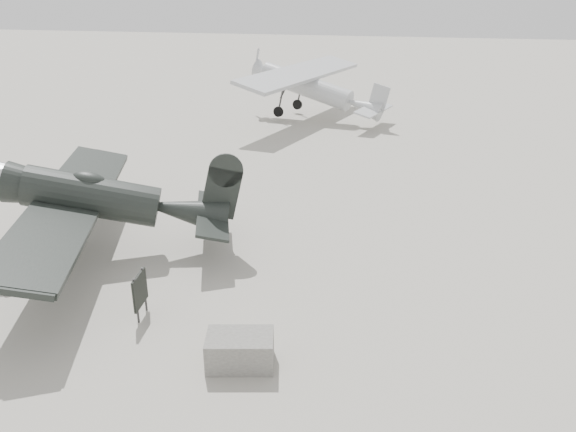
% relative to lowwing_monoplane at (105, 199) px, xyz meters
% --- Properties ---
extents(ground, '(160.00, 160.00, 0.00)m').
position_rel_lowwing_monoplane_xyz_m(ground, '(4.49, -0.86, -1.84)').
color(ground, '#A39D90').
rests_on(ground, ground).
extents(lowwing_monoplane, '(7.82, 10.71, 3.48)m').
position_rel_lowwing_monoplane_xyz_m(lowwing_monoplane, '(0.00, 0.00, 0.00)').
color(lowwing_monoplane, black).
rests_on(lowwing_monoplane, ground).
extents(highwing_monoplane, '(9.06, 12.60, 3.58)m').
position_rel_lowwing_monoplane_xyz_m(highwing_monoplane, '(3.07, 19.74, 0.40)').
color(highwing_monoplane, '#AFB2B4').
rests_on(highwing_monoplane, ground).
extents(equipment_block, '(1.65, 1.22, 0.75)m').
position_rel_lowwing_monoplane_xyz_m(equipment_block, '(5.54, -4.55, -1.47)').
color(equipment_block, '#615E5A').
rests_on(equipment_block, ground).
extents(sign_board, '(0.14, 0.87, 1.25)m').
position_rel_lowwing_monoplane_xyz_m(sign_board, '(2.52, -3.17, -1.09)').
color(sign_board, '#333333').
rests_on(sign_board, ground).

